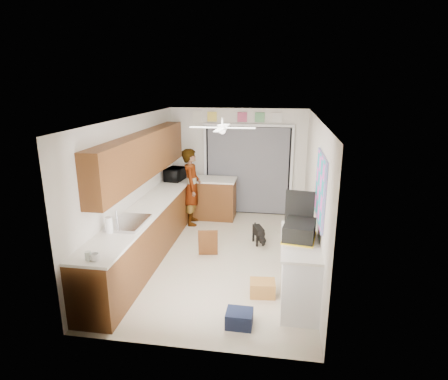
{
  "coord_description": "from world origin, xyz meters",
  "views": [
    {
      "loc": [
        1.02,
        -6.17,
        3.07
      ],
      "look_at": [
        0.0,
        0.4,
        1.15
      ],
      "focal_mm": 30.0,
      "sensor_mm": 36.0,
      "label": 1
    }
  ],
  "objects_px": {
    "navy_crate": "(239,318)",
    "dog": "(258,234)",
    "cup": "(95,257)",
    "paper_towel_roll": "(109,225)",
    "man": "(192,187)",
    "suitcase": "(299,231)",
    "cardboard_box": "(262,288)",
    "microwave": "(175,174)"
  },
  "relations": [
    {
      "from": "suitcase",
      "to": "paper_towel_roll",
      "type": "bearing_deg",
      "value": -166.85
    },
    {
      "from": "dog",
      "to": "navy_crate",
      "type": "bearing_deg",
      "value": -112.38
    },
    {
      "from": "man",
      "to": "dog",
      "type": "distance_m",
      "value": 1.89
    },
    {
      "from": "cup",
      "to": "navy_crate",
      "type": "relative_size",
      "value": 0.35
    },
    {
      "from": "suitcase",
      "to": "cardboard_box",
      "type": "distance_m",
      "value": 1.06
    },
    {
      "from": "dog",
      "to": "cup",
      "type": "bearing_deg",
      "value": -143.23
    },
    {
      "from": "dog",
      "to": "microwave",
      "type": "bearing_deg",
      "value": 130.85
    },
    {
      "from": "cup",
      "to": "navy_crate",
      "type": "xyz_separation_m",
      "value": [
        1.78,
        0.28,
        -0.88
      ]
    },
    {
      "from": "suitcase",
      "to": "microwave",
      "type": "bearing_deg",
      "value": 141.07
    },
    {
      "from": "suitcase",
      "to": "dog",
      "type": "xyz_separation_m",
      "value": [
        -0.68,
        1.83,
        -0.86
      ]
    },
    {
      "from": "man",
      "to": "suitcase",
      "type": "bearing_deg",
      "value": -150.59
    },
    {
      "from": "navy_crate",
      "to": "man",
      "type": "distance_m",
      "value": 3.89
    },
    {
      "from": "cup",
      "to": "cardboard_box",
      "type": "xyz_separation_m",
      "value": [
        2.04,
        1.06,
        -0.87
      ]
    },
    {
      "from": "suitcase",
      "to": "cardboard_box",
      "type": "bearing_deg",
      "value": -167.37
    },
    {
      "from": "microwave",
      "to": "cardboard_box",
      "type": "relative_size",
      "value": 1.38
    },
    {
      "from": "navy_crate",
      "to": "dog",
      "type": "relative_size",
      "value": 0.69
    },
    {
      "from": "cup",
      "to": "man",
      "type": "bearing_deg",
      "value": 85.32
    },
    {
      "from": "cup",
      "to": "man",
      "type": "height_order",
      "value": "man"
    },
    {
      "from": "microwave",
      "to": "suitcase",
      "type": "height_order",
      "value": "microwave"
    },
    {
      "from": "navy_crate",
      "to": "cardboard_box",
      "type": "bearing_deg",
      "value": 71.58
    },
    {
      "from": "microwave",
      "to": "cup",
      "type": "bearing_deg",
      "value": -172.08
    },
    {
      "from": "microwave",
      "to": "paper_towel_roll",
      "type": "relative_size",
      "value": 2.13
    },
    {
      "from": "cup",
      "to": "paper_towel_roll",
      "type": "height_order",
      "value": "paper_towel_roll"
    },
    {
      "from": "suitcase",
      "to": "man",
      "type": "bearing_deg",
      "value": 137.95
    },
    {
      "from": "navy_crate",
      "to": "paper_towel_roll",
      "type": "bearing_deg",
      "value": 163.55
    },
    {
      "from": "suitcase",
      "to": "dog",
      "type": "relative_size",
      "value": 1.12
    },
    {
      "from": "cardboard_box",
      "to": "navy_crate",
      "type": "xyz_separation_m",
      "value": [
        -0.26,
        -0.77,
        -0.01
      ]
    },
    {
      "from": "paper_towel_roll",
      "to": "microwave",
      "type": "bearing_deg",
      "value": 87.92
    },
    {
      "from": "man",
      "to": "paper_towel_roll",
      "type": "bearing_deg",
      "value": 159.81
    },
    {
      "from": "cardboard_box",
      "to": "man",
      "type": "relative_size",
      "value": 0.22
    },
    {
      "from": "paper_towel_roll",
      "to": "cardboard_box",
      "type": "xyz_separation_m",
      "value": [
        2.26,
        0.18,
        -0.94
      ]
    },
    {
      "from": "dog",
      "to": "cardboard_box",
      "type": "bearing_deg",
      "value": -105.12
    },
    {
      "from": "microwave",
      "to": "cup",
      "type": "height_order",
      "value": "microwave"
    },
    {
      "from": "suitcase",
      "to": "man",
      "type": "xyz_separation_m",
      "value": [
        -2.22,
        2.71,
        -0.21
      ]
    },
    {
      "from": "cardboard_box",
      "to": "dog",
      "type": "relative_size",
      "value": 0.75
    },
    {
      "from": "suitcase",
      "to": "man",
      "type": "height_order",
      "value": "man"
    },
    {
      "from": "cup",
      "to": "suitcase",
      "type": "distance_m",
      "value": 2.76
    },
    {
      "from": "suitcase",
      "to": "cardboard_box",
      "type": "relative_size",
      "value": 1.49
    },
    {
      "from": "microwave",
      "to": "man",
      "type": "xyz_separation_m",
      "value": [
        0.42,
        -0.17,
        -0.23
      ]
    },
    {
      "from": "microwave",
      "to": "navy_crate",
      "type": "height_order",
      "value": "microwave"
    },
    {
      "from": "cardboard_box",
      "to": "dog",
      "type": "bearing_deg",
      "value": 95.71
    },
    {
      "from": "navy_crate",
      "to": "man",
      "type": "relative_size",
      "value": 0.2
    }
  ]
}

